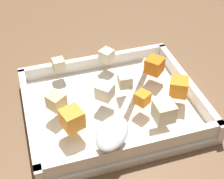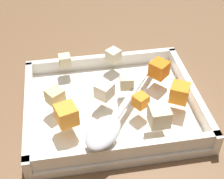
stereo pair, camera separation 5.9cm
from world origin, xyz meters
TOP-DOWN VIEW (x-y plane):
  - ground_plane at (0.00, 0.00)m, footprint 4.00×4.00m
  - baking_dish at (-0.01, 0.00)m, footprint 0.31×0.25m
  - carrot_chunk_mid_right at (-0.09, -0.05)m, footprint 0.04×0.04m
  - carrot_chunk_near_spoon at (0.03, -0.03)m, footprint 0.03×0.03m
  - carrot_chunk_back_center at (0.10, -0.03)m, footprint 0.04×0.04m
  - carrot_chunk_rim_edge at (0.09, 0.04)m, footprint 0.04×0.04m
  - potato_chunk_far_right at (0.02, 0.02)m, footprint 0.03×0.03m
  - potato_chunk_heap_top at (0.05, -0.08)m, footprint 0.03×0.03m
  - potato_chunk_center at (-0.11, -0.00)m, footprint 0.04×0.04m
  - potato_chunk_heap_side at (0.01, 0.11)m, footprint 0.03×0.03m
  - potato_chunk_corner_sw at (-0.09, 0.11)m, footprint 0.02×0.02m
  - parsnip_chunk_corner_se at (-0.02, 0.00)m, footprint 0.04×0.04m
  - serving_spoon at (-0.03, -0.08)m, footprint 0.17×0.22m

SIDE VIEW (x-z plane):
  - ground_plane at x=0.00m, z-range 0.00..0.00m
  - baking_dish at x=-0.01m, z-range -0.01..0.03m
  - serving_spoon at x=-0.03m, z-range 0.04..0.06m
  - potato_chunk_corner_sw at x=-0.09m, z-range 0.04..0.06m
  - carrot_chunk_near_spoon at x=0.03m, z-range 0.04..0.06m
  - potato_chunk_far_right at x=0.02m, z-range 0.04..0.07m
  - potato_chunk_heap_side at x=0.01m, z-range 0.04..0.07m
  - potato_chunk_center at x=-0.11m, z-range 0.04..0.07m
  - parsnip_chunk_corner_se at x=-0.02m, z-range 0.04..0.07m
  - carrot_chunk_rim_edge at x=0.09m, z-range 0.04..0.07m
  - carrot_chunk_back_center at x=0.10m, z-range 0.04..0.07m
  - carrot_chunk_mid_right at x=-0.09m, z-range 0.04..0.07m
  - potato_chunk_heap_top at x=0.05m, z-range 0.04..0.07m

